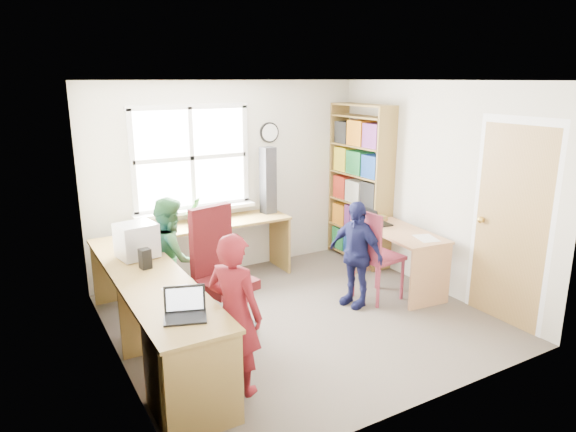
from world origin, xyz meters
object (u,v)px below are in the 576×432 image
Objects in this scene: swivel_chair at (221,279)px; person_navy at (355,254)px; bookshelf at (360,188)px; cd_tower at (268,180)px; wooden_chair at (374,252)px; laptop_left at (185,310)px; crt_monitor at (137,241)px; laptop_right at (375,220)px; l_desk at (186,318)px; potted_plant at (194,211)px; right_desk at (398,246)px; person_green at (171,257)px; person_red at (235,314)px.

person_navy is (1.50, -0.17, 0.05)m from swivel_chair.
cd_tower is at bearing 166.32° from bookshelf.
cd_tower is (-1.23, 0.30, 0.17)m from bookshelf.
cd_tower is 1.61m from person_navy.
wooden_chair is 2.84× the size of laptop_left.
crt_monitor is 2.82m from laptop_right.
potted_plant is at bearing 67.47° from l_desk.
swivel_chair is 1.34m from potted_plant.
l_desk is 2.39× the size of swivel_chair.
right_desk is 2.60m from person_green.
laptop_right is (2.82, -0.12, -0.16)m from crt_monitor.
potted_plant reaches higher than l_desk.
laptop_left is at bearing -167.53° from wooden_chair.
laptop_left is at bearing -100.39° from crt_monitor.
potted_plant is (-1.93, 0.98, 0.15)m from laptop_right.
laptop_left is 0.43× the size of cd_tower.
potted_plant is at bearing 87.60° from laptop_left.
person_green is (0.22, 1.06, 0.18)m from l_desk.
swivel_chair is 0.88m from crt_monitor.
swivel_chair is 3.79× the size of laptop_right.
right_desk is 0.49m from wooden_chair.
bookshelf reaches higher than swivel_chair.
potted_plant reaches higher than laptop_right.
swivel_chair is at bearing 167.57° from wooden_chair.
right_desk is 0.98× the size of person_red.
bookshelf is at bearing 1.19° from crt_monitor.
swivel_chair reaches higher than person_navy.
laptop_right is at bearing 109.93° from right_desk.
wooden_chair is (1.75, -0.18, 0.03)m from swivel_chair.
person_red reaches higher than person_green.
person_red reaches higher than swivel_chair.
swivel_chair is 3.38× the size of laptop_left.
l_desk is 2.04m from person_navy.
right_desk is at bearing -161.11° from laptop_right.
crt_monitor is at bearing -16.78° from person_red.
cd_tower reaches higher than right_desk.
wooden_chair is 2.60m from laptop_left.
person_green is (-1.51, -0.71, -0.54)m from cd_tower.
person_green is at bearing -127.69° from person_navy.
crt_monitor is (-2.90, 0.45, 0.41)m from right_desk.
cd_tower is at bearing 45.67° from l_desk.
wooden_chair is 0.89× the size of person_navy.
bookshelf is 2.49× the size of cd_tower.
wooden_chair reaches higher than laptop_right.
bookshelf is at bearing 83.87° from right_desk.
laptop_left is at bearing 119.45° from laptop_right.
person_navy reaches higher than laptop_right.
person_navy reaches higher than right_desk.
cd_tower is at bearing 103.44° from wooden_chair.
potted_plant is at bearing 152.58° from right_desk.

